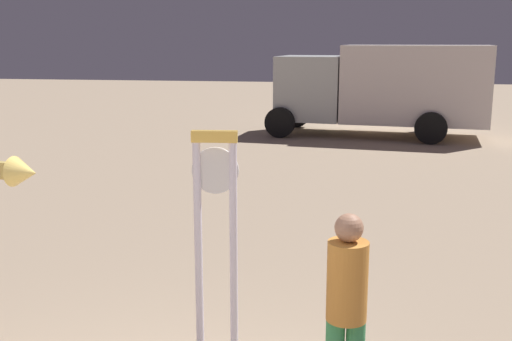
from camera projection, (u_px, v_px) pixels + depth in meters
name	position (u px, v px, depth m)	size (l,w,h in m)	color
standing_clock	(216.00, 221.00, 5.36)	(0.41, 0.13, 2.08)	white
person_near_clock	(346.00, 304.00, 4.55)	(0.31, 0.31, 1.60)	#3B9255
box_truck_near	(385.00, 86.00, 18.19)	(6.58, 3.16, 2.71)	silver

